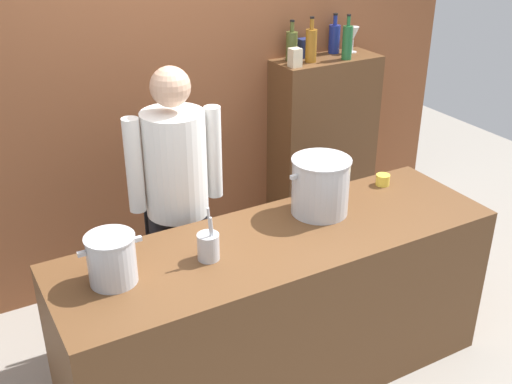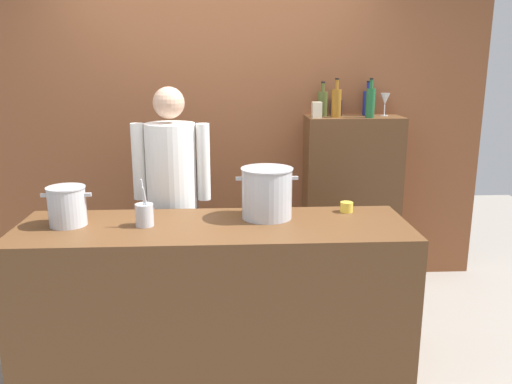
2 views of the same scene
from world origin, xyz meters
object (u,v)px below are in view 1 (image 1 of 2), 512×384
Objects in this scene: wine_bottle_olive at (292,45)px; spice_tin_cream at (295,58)px; stockpot_small at (112,259)px; butter_jar at (383,180)px; stockpot_large at (320,186)px; wine_bottle_green at (347,42)px; chef at (177,191)px; wine_bottle_amber at (311,45)px; wine_bottle_cobalt at (334,38)px; utensil_crock at (208,246)px; spice_tin_navy at (304,48)px; wine_glass_short at (354,34)px.

wine_bottle_olive is 0.17m from spice_tin_cream.
butter_jar is (1.67, 0.18, -0.08)m from stockpot_small.
stockpot_large is 1.24× the size of wine_bottle_green.
stockpot_large is at bearing 147.21° from chef.
chef is at bearing -161.63° from wine_bottle_green.
butter_jar is 1.11m from wine_bottle_amber.
spice_tin_cream reaches higher than stockpot_large.
wine_bottle_olive is 0.99× the size of wine_bottle_cobalt.
utensil_crock is 3.48× the size of butter_jar.
spice_tin_navy is at bearing -179.57° from wine_bottle_cobalt.
wine_bottle_olive is (1.14, 0.65, 0.53)m from chef.
wine_glass_short is (0.49, -0.03, 0.03)m from wine_bottle_olive.
stockpot_large reaches higher than butter_jar.
butter_jar is 1.28m from wine_glass_short.
wine_bottle_green is 0.30m from spice_tin_navy.
butter_jar is 1.03m from spice_tin_cream.
wine_bottle_green reaches higher than spice_tin_navy.
stockpot_large is at bearing 4.45° from stockpot_small.
wine_bottle_amber is (1.77, 1.12, 0.50)m from stockpot_small.
wine_bottle_green is 2.46× the size of spice_tin_cream.
wine_bottle_green is (-0.03, -0.19, 0.01)m from wine_bottle_cobalt.
wine_glass_short reaches higher than butter_jar.
butter_jar is at bearing -112.09° from wine_bottle_green.
wine_bottle_cobalt is at bearing 70.11° from butter_jar.
wine_bottle_cobalt is (0.90, 1.16, 0.45)m from stockpot_large.
stockpot_large is 1.29m from wine_bottle_amber.
wine_bottle_amber reaches higher than stockpot_small.
stockpot_large is 0.73m from utensil_crock.
utensil_crock is (-0.71, -0.13, -0.08)m from stockpot_large.
wine_bottle_olive is (0.01, 1.04, 0.57)m from butter_jar.
stockpot_small is 2.53m from wine_glass_short.
stockpot_large is 0.53m from butter_jar.
stockpot_large is 1.38m from spice_tin_navy.
utensil_crock is 1.84m from wine_bottle_olive.
stockpot_large is 1.39× the size of wine_bottle_olive.
wine_bottle_olive is at bearing 45.47° from utensil_crock.
butter_jar is 0.63× the size of spice_tin_navy.
stockpot_large is 3.06× the size of spice_tin_cream.
spice_tin_navy is at bearing 43.51° from utensil_crock.
wine_bottle_cobalt is (0.37, 0.03, 0.00)m from wine_bottle_olive.
wine_bottle_amber is at bearing -170.13° from wine_glass_short.
wine_bottle_olive is 0.13m from spice_tin_navy.
wine_bottle_amber is at bearing -155.73° from wine_bottle_cobalt.
spice_tin_cream is at bearing 33.52° from stockpot_small.
stockpot_small is at bearing -144.03° from wine_bottle_olive.
stockpot_large is 1.25× the size of wine_bottle_amber.
butter_jar is at bearing -109.89° from wine_bottle_cobalt.
chef reaches higher than spice_tin_navy.
wine_bottle_olive is at bearing -145.11° from chef.
stockpot_small is (-0.54, -0.57, 0.05)m from chef.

